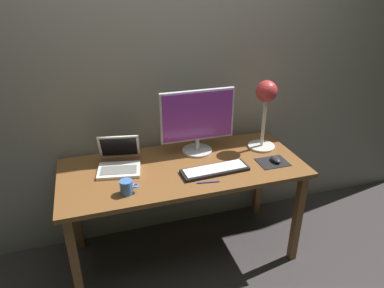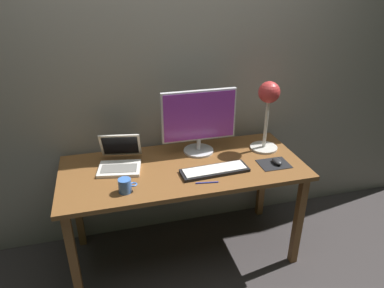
{
  "view_description": "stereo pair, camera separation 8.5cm",
  "coord_description": "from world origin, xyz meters",
  "px_view_note": "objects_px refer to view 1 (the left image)",
  "views": [
    {
      "loc": [
        -0.54,
        -1.95,
        1.89
      ],
      "look_at": [
        0.05,
        -0.05,
        0.92
      ],
      "focal_mm": 32.78,
      "sensor_mm": 36.0,
      "label": 1
    },
    {
      "loc": [
        -0.46,
        -1.97,
        1.89
      ],
      "look_at": [
        0.05,
        -0.05,
        0.92
      ],
      "focal_mm": 32.78,
      "sensor_mm": 36.0,
      "label": 2
    }
  ],
  "objects_px": {
    "laptop": "(119,159)",
    "coffee_mug": "(127,187)",
    "mouse": "(276,159)",
    "keyboard_main": "(215,170)",
    "pen": "(208,182)",
    "desk_lamp": "(266,101)",
    "monitor": "(197,119)"
  },
  "relations": [
    {
      "from": "laptop",
      "to": "coffee_mug",
      "type": "height_order",
      "value": "laptop"
    },
    {
      "from": "laptop",
      "to": "mouse",
      "type": "height_order",
      "value": "laptop"
    },
    {
      "from": "keyboard_main",
      "to": "mouse",
      "type": "xyz_separation_m",
      "value": [
        0.44,
        -0.0,
        0.01
      ]
    },
    {
      "from": "keyboard_main",
      "to": "pen",
      "type": "distance_m",
      "value": 0.14
    },
    {
      "from": "laptop",
      "to": "desk_lamp",
      "type": "relative_size",
      "value": 0.66
    },
    {
      "from": "laptop",
      "to": "pen",
      "type": "bearing_deg",
      "value": -36.42
    },
    {
      "from": "laptop",
      "to": "mouse",
      "type": "bearing_deg",
      "value": -13.88
    },
    {
      "from": "keyboard_main",
      "to": "pen",
      "type": "xyz_separation_m",
      "value": [
        -0.09,
        -0.12,
        -0.01
      ]
    },
    {
      "from": "monitor",
      "to": "desk_lamp",
      "type": "distance_m",
      "value": 0.49
    },
    {
      "from": "monitor",
      "to": "mouse",
      "type": "bearing_deg",
      "value": -33.7
    },
    {
      "from": "laptop",
      "to": "desk_lamp",
      "type": "distance_m",
      "value": 1.07
    },
    {
      "from": "coffee_mug",
      "to": "mouse",
      "type": "bearing_deg",
      "value": 4.53
    },
    {
      "from": "keyboard_main",
      "to": "mouse",
      "type": "bearing_deg",
      "value": -0.49
    },
    {
      "from": "desk_lamp",
      "to": "mouse",
      "type": "bearing_deg",
      "value": -93.48
    },
    {
      "from": "desk_lamp",
      "to": "mouse",
      "type": "xyz_separation_m",
      "value": [
        -0.01,
        -0.23,
        -0.34
      ]
    },
    {
      "from": "monitor",
      "to": "pen",
      "type": "bearing_deg",
      "value": -98.83
    },
    {
      "from": "coffee_mug",
      "to": "pen",
      "type": "height_order",
      "value": "coffee_mug"
    },
    {
      "from": "laptop",
      "to": "pen",
      "type": "xyz_separation_m",
      "value": [
        0.49,
        -0.36,
        -0.05
      ]
    },
    {
      "from": "laptop",
      "to": "coffee_mug",
      "type": "bearing_deg",
      "value": -89.27
    },
    {
      "from": "laptop",
      "to": "pen",
      "type": "distance_m",
      "value": 0.61
    },
    {
      "from": "monitor",
      "to": "keyboard_main",
      "type": "distance_m",
      "value": 0.38
    },
    {
      "from": "mouse",
      "to": "pen",
      "type": "xyz_separation_m",
      "value": [
        -0.52,
        -0.11,
        -0.02
      ]
    },
    {
      "from": "keyboard_main",
      "to": "monitor",
      "type": "bearing_deg",
      "value": 94.01
    },
    {
      "from": "keyboard_main",
      "to": "laptop",
      "type": "bearing_deg",
      "value": 156.85
    },
    {
      "from": "keyboard_main",
      "to": "coffee_mug",
      "type": "height_order",
      "value": "coffee_mug"
    },
    {
      "from": "monitor",
      "to": "coffee_mug",
      "type": "xyz_separation_m",
      "value": [
        -0.55,
        -0.39,
        -0.2
      ]
    },
    {
      "from": "pen",
      "to": "mouse",
      "type": "bearing_deg",
      "value": 12.08
    },
    {
      "from": "keyboard_main",
      "to": "coffee_mug",
      "type": "bearing_deg",
      "value": -171.68
    },
    {
      "from": "monitor",
      "to": "pen",
      "type": "relative_size",
      "value": 3.73
    },
    {
      "from": "monitor",
      "to": "laptop",
      "type": "bearing_deg",
      "value": -174.36
    },
    {
      "from": "laptop",
      "to": "desk_lamp",
      "type": "height_order",
      "value": "desk_lamp"
    },
    {
      "from": "coffee_mug",
      "to": "pen",
      "type": "relative_size",
      "value": 0.79
    }
  ]
}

